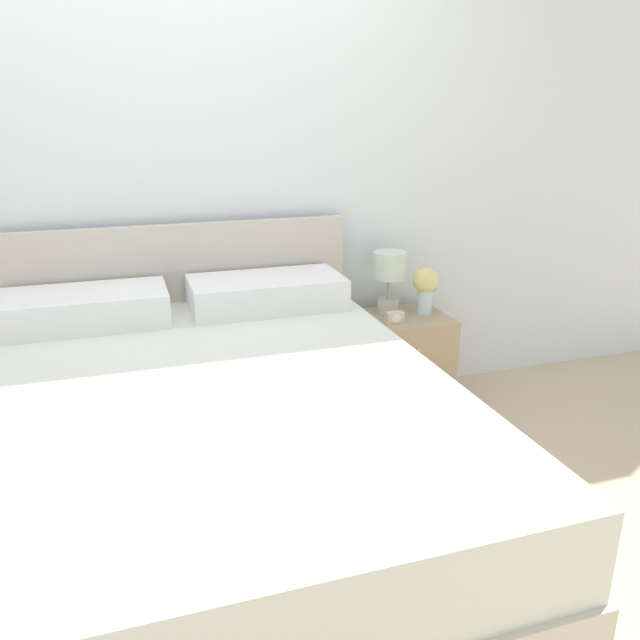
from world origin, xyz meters
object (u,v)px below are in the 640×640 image
at_px(nightstand, 400,362).
at_px(table_lamp, 389,273).
at_px(alarm_clock, 395,317).
at_px(bed, 207,454).
at_px(flower_vase, 426,285).

bearing_deg(nightstand, table_lamp, 120.83).
bearing_deg(alarm_clock, table_lamp, 77.96).
height_order(nightstand, table_lamp, table_lamp).
relative_size(bed, table_lamp, 6.35).
bearing_deg(flower_vase, table_lamp, 156.44).
bearing_deg(table_lamp, nightstand, -59.17).
distance_m(nightstand, alarm_clock, 0.30).
bearing_deg(alarm_clock, bed, -147.01).
bearing_deg(alarm_clock, nightstand, 45.59).
relative_size(flower_vase, alarm_clock, 2.78).
bearing_deg(flower_vase, alarm_clock, -158.00).
bearing_deg(flower_vase, nightstand, -179.16).
height_order(nightstand, flower_vase, flower_vase).
height_order(flower_vase, alarm_clock, flower_vase).
distance_m(bed, alarm_clock, 1.24).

